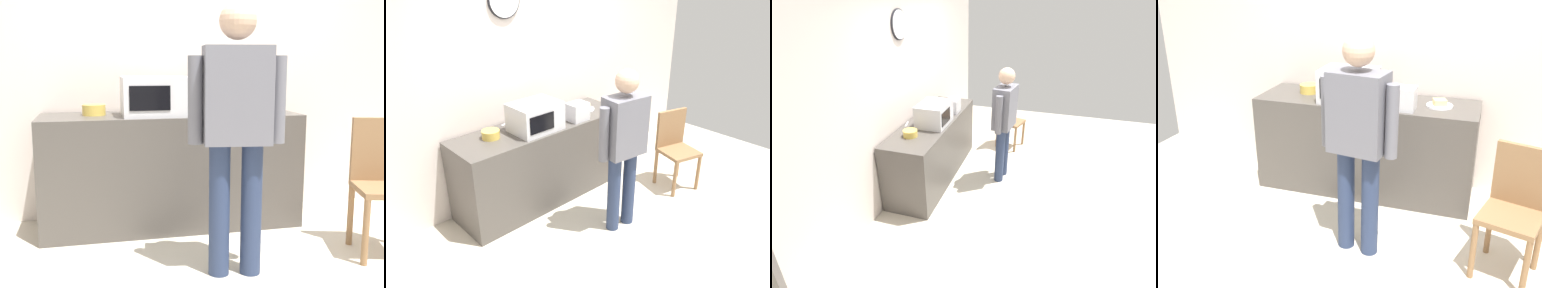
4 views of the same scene
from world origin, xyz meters
The scene contains 11 objects.
ground_plane centered at (0.00, 0.00, 0.00)m, with size 6.00×6.00×0.00m, color beige.
back_wall centered at (0.00, 1.60, 1.30)m, with size 5.40×0.13×2.60m.
kitchen_counter centered at (-0.23, 1.22, 0.46)m, with size 2.05×0.62×0.92m, color #4C4742.
microwave centered at (-0.37, 1.13, 1.07)m, with size 0.50×0.39×0.30m.
sandwich_plate centered at (0.44, 1.23, 0.94)m, with size 0.23×0.23×0.07m.
salad_bowl centered at (-0.82, 1.27, 0.96)m, with size 0.18×0.18×0.08m, color gold.
toaster centered at (0.15, 1.04, 1.02)m, with size 0.22×0.18×0.20m, color silver.
fork_utensil centered at (-0.49, 1.49, 0.92)m, with size 0.17×0.02×0.01m, color silver.
spoon_utensil centered at (-0.37, 1.39, 0.92)m, with size 0.17×0.02×0.01m, color silver.
person_standing centered at (0.00, 0.23, 0.98)m, with size 0.58×0.30×1.67m.
wooden_chair centered at (1.11, 0.35, 0.52)m, with size 0.50×0.50×0.94m.
Camera 4 is at (0.85, -2.53, 2.09)m, focal length 40.92 mm.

